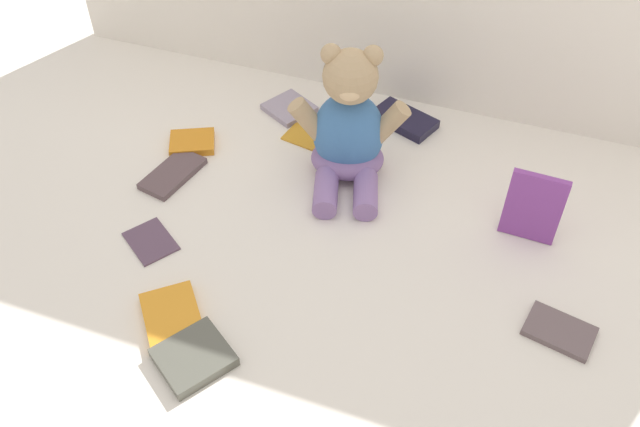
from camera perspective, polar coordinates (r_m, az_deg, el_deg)
ground_plane at (r=1.27m, az=1.96°, el=-0.24°), size 3.20×3.20×0.00m
teddy_bear at (r=1.29m, az=2.40°, el=6.97°), size 0.23×0.23×0.28m
book_case_0 at (r=1.45m, az=-0.52°, el=6.93°), size 0.12×0.13×0.01m
book_case_1 at (r=1.51m, az=-2.60°, el=8.85°), size 0.13×0.12×0.01m
book_case_2 at (r=1.25m, az=17.50°, el=0.51°), size 0.10×0.03×0.13m
book_case_4 at (r=1.13m, az=-12.32°, el=-8.59°), size 0.14×0.15×0.02m
book_case_5 at (r=1.44m, az=-10.70°, el=5.90°), size 0.11×0.11×0.02m
book_case_6 at (r=1.37m, az=-12.28°, el=3.31°), size 0.09×0.14×0.01m
book_case_7 at (r=1.26m, az=-14.06°, el=-2.22°), size 0.12×0.11×0.01m
book_case_8 at (r=1.08m, az=-10.57°, el=-11.80°), size 0.14×0.14×0.02m
book_case_9 at (r=1.48m, az=7.09°, el=7.84°), size 0.15×0.12×0.02m
book_case_10 at (r=1.16m, az=19.50°, el=-9.31°), size 0.12×0.09×0.01m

